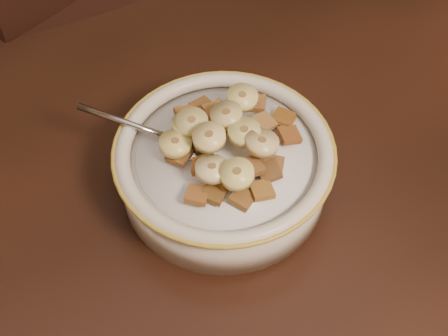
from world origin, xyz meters
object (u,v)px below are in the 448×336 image
spoon (192,145)px  chair (120,33)px  table (279,306)px  cereal_bowl (224,171)px

spoon → chair: bearing=-146.1°
table → chair: (0.11, 0.71, -0.24)m
table → spoon: (-0.01, 0.16, 0.07)m
cereal_bowl → spoon: 0.04m
chair → cereal_bowl: 0.65m
table → cereal_bowl: cereal_bowl is taller
cereal_bowl → spoon: spoon is taller
chair → spoon: size_ratio=19.75×
chair → spoon: (-0.11, -0.55, 0.32)m
chair → spoon: chair is taller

